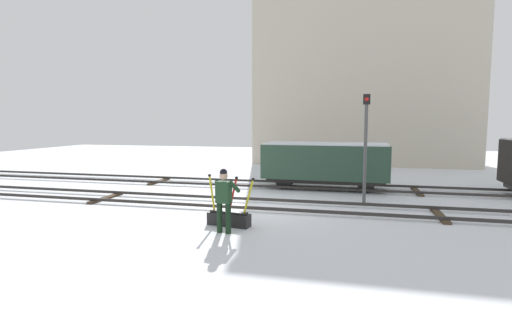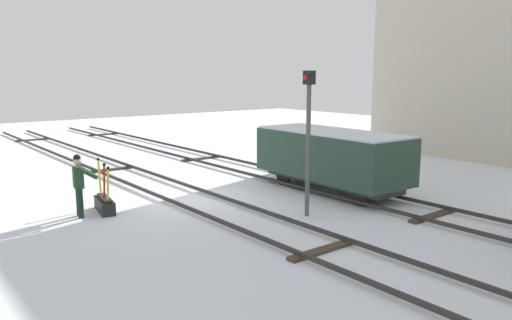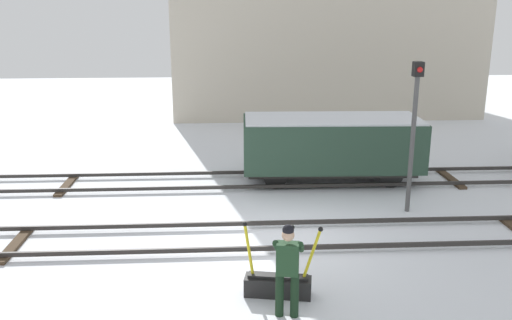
% 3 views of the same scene
% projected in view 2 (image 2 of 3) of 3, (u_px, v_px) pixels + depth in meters
% --- Properties ---
extents(ground_plane, '(60.00, 60.00, 0.00)m').
position_uv_depth(ground_plane, '(186.00, 199.00, 15.17)').
color(ground_plane, silver).
extents(track_main_line, '(44.00, 1.94, 0.18)m').
position_uv_depth(track_main_line, '(186.00, 195.00, 15.15)').
color(track_main_line, '#2D2B28').
rests_on(track_main_line, ground_plane).
extents(track_siding_near, '(44.00, 1.94, 0.18)m').
position_uv_depth(track_siding_near, '(288.00, 178.00, 17.74)').
color(track_siding_near, '#2D2B28').
rests_on(track_siding_near, ground_plane).
extents(switch_lever_frame, '(1.44, 0.58, 1.44)m').
position_uv_depth(switch_lever_frame, '(105.00, 203.00, 13.73)').
color(switch_lever_frame, black).
rests_on(switch_lever_frame, ground_plane).
extents(rail_worker, '(0.61, 0.67, 1.71)m').
position_uv_depth(rail_worker, '(79.00, 182.00, 13.11)').
color(rail_worker, black).
rests_on(rail_worker, ground_plane).
extents(signal_post, '(0.24, 0.32, 3.90)m').
position_uv_depth(signal_post, '(308.00, 129.00, 12.95)').
color(signal_post, '#4C4C4C').
rests_on(signal_post, ground_plane).
extents(freight_car_near_switch, '(5.36, 2.27, 2.01)m').
position_uv_depth(freight_car_near_switch, '(331.00, 156.00, 15.94)').
color(freight_car_near_switch, '#2D2B28').
rests_on(freight_car_near_switch, ground_plane).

